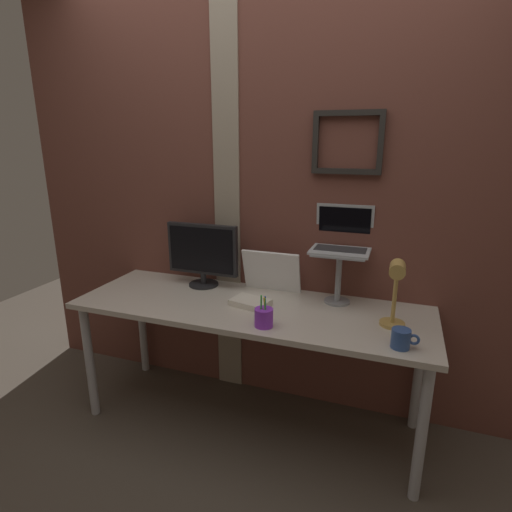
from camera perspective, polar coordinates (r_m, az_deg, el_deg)
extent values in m
plane|color=#4C4238|center=(2.53, -2.06, -23.06)|extent=(6.00, 6.00, 0.00)
cube|color=brown|center=(2.44, 1.88, 7.81)|extent=(3.27, 0.12, 2.49)
cube|color=gray|center=(2.47, -4.07, 7.87)|extent=(0.16, 0.01, 2.49)
cube|color=black|center=(2.24, 12.88, 18.90)|extent=(0.36, 0.03, 0.03)
cube|color=black|center=(2.25, 12.41, 11.47)|extent=(0.36, 0.03, 0.03)
cube|color=black|center=(2.27, 8.32, 15.40)|extent=(0.03, 0.03, 0.26)
cube|color=black|center=(2.22, 17.04, 14.88)|extent=(0.03, 0.03, 0.26)
cube|color=beige|center=(2.23, -0.87, -7.22)|extent=(1.92, 0.64, 0.03)
cylinder|color=#B2B2B7|center=(2.63, -22.20, -13.46)|extent=(0.05, 0.05, 0.70)
cylinder|color=#B2B2B7|center=(2.08, 22.08, -22.01)|extent=(0.05, 0.05, 0.70)
cylinder|color=#B2B2B7|center=(2.99, -15.60, -9.21)|extent=(0.05, 0.05, 0.70)
cylinder|color=#B2B2B7|center=(2.52, 21.73, -14.86)|extent=(0.05, 0.05, 0.70)
cylinder|color=black|center=(2.54, -7.30, -3.92)|extent=(0.18, 0.18, 0.01)
cylinder|color=black|center=(2.53, -7.33, -3.10)|extent=(0.04, 0.04, 0.07)
cube|color=black|center=(2.47, -7.48, 0.96)|extent=(0.45, 0.04, 0.31)
cube|color=black|center=(2.45, -7.69, 0.85)|extent=(0.41, 0.00, 0.27)
cylinder|color=gray|center=(2.31, 11.23, -6.21)|extent=(0.14, 0.14, 0.01)
cylinder|color=gray|center=(2.26, 11.42, -2.95)|extent=(0.03, 0.03, 0.26)
cube|color=gray|center=(2.22, 11.61, 0.41)|extent=(0.28, 0.22, 0.01)
cube|color=#ADB2B7|center=(2.21, 11.63, 0.68)|extent=(0.31, 0.21, 0.01)
cube|color=#2D2D30|center=(2.23, 11.70, 0.98)|extent=(0.27, 0.12, 0.00)
cube|color=#ADB2B7|center=(2.31, 12.25, 4.31)|extent=(0.31, 0.04, 0.23)
cube|color=black|center=(2.30, 12.22, 4.26)|extent=(0.28, 0.03, 0.20)
cube|color=white|center=(2.38, 2.16, -2.17)|extent=(0.34, 0.09, 0.25)
cylinder|color=tan|center=(2.10, 18.44, -8.94)|extent=(0.12, 0.12, 0.02)
cylinder|color=tan|center=(2.04, 18.85, -4.70)|extent=(0.02, 0.02, 0.32)
cylinder|color=tan|center=(1.91, 19.15, -1.74)|extent=(0.07, 0.11, 0.07)
cylinder|color=purple|center=(1.97, 1.10, -8.59)|extent=(0.09, 0.09, 0.09)
cylinder|color=blue|center=(1.96, 1.32, -7.65)|extent=(0.02, 0.03, 0.14)
cylinder|color=yellow|center=(1.96, 1.29, -7.61)|extent=(0.01, 0.04, 0.14)
cylinder|color=green|center=(1.95, 0.71, -7.53)|extent=(0.02, 0.02, 0.15)
cylinder|color=green|center=(1.95, 1.33, -7.80)|extent=(0.02, 0.02, 0.14)
cylinder|color=#2D4C8C|center=(1.89, 19.54, -10.80)|extent=(0.08, 0.08, 0.09)
torus|color=#2D4C8C|center=(1.89, 21.17, -10.83)|extent=(0.05, 0.01, 0.05)
cube|color=silver|center=(2.22, -0.80, -6.49)|extent=(0.23, 0.18, 0.03)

